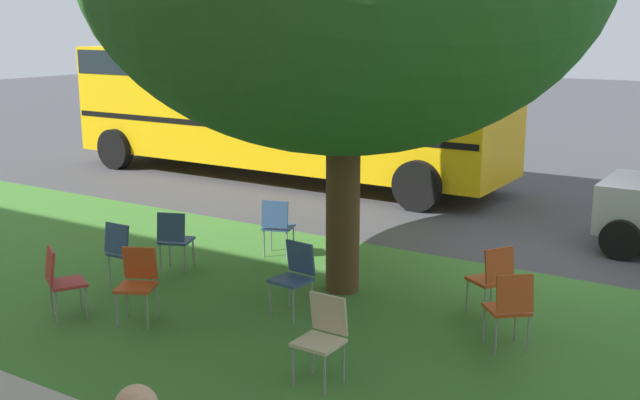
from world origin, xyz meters
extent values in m
plane|color=#424247|center=(0.00, 0.00, 0.00)|extent=(80.00, 80.00, 0.00)
cube|color=#3D752D|center=(0.00, 3.20, 0.00)|extent=(48.00, 6.00, 0.01)
cylinder|color=brown|center=(1.80, 2.27, 1.34)|extent=(0.44, 0.44, 2.68)
cube|color=#C64C1E|center=(-0.63, 2.91, 0.44)|extent=(0.58, 0.58, 0.04)
cube|color=#C64C1E|center=(-0.75, 3.05, 0.68)|extent=(0.36, 0.33, 0.40)
cylinder|color=gray|center=(-0.65, 2.67, 0.21)|extent=(0.02, 0.02, 0.42)
cylinder|color=gray|center=(-0.38, 2.90, 0.21)|extent=(0.02, 0.02, 0.42)
cylinder|color=gray|center=(-0.88, 2.92, 0.21)|extent=(0.02, 0.02, 0.42)
cylinder|color=gray|center=(-0.61, 3.16, 0.21)|extent=(0.02, 0.02, 0.42)
cube|color=#335184|center=(1.86, 3.38, 0.44)|extent=(0.46, 0.44, 0.04)
cube|color=#335184|center=(1.84, 3.20, 0.68)|extent=(0.41, 0.13, 0.40)
cylinder|color=gray|center=(2.05, 3.53, 0.21)|extent=(0.02, 0.02, 0.42)
cylinder|color=gray|center=(1.70, 3.57, 0.21)|extent=(0.02, 0.02, 0.42)
cylinder|color=gray|center=(2.02, 3.19, 0.21)|extent=(0.02, 0.02, 0.42)
cylinder|color=gray|center=(1.66, 3.23, 0.21)|extent=(0.02, 0.02, 0.42)
cube|color=#335184|center=(4.20, 2.83, 0.44)|extent=(0.54, 0.53, 0.04)
cube|color=#335184|center=(4.13, 2.99, 0.68)|extent=(0.40, 0.23, 0.40)
cylinder|color=gray|center=(4.09, 2.60, 0.21)|extent=(0.02, 0.02, 0.42)
cylinder|color=gray|center=(4.43, 2.73, 0.21)|extent=(0.02, 0.02, 0.42)
cylinder|color=gray|center=(3.97, 2.92, 0.21)|extent=(0.02, 0.02, 0.42)
cylinder|color=gray|center=(4.30, 3.05, 0.21)|extent=(0.02, 0.02, 0.42)
cube|color=#B7332D|center=(4.03, 4.87, 0.44)|extent=(0.56, 0.55, 0.04)
cube|color=#B7332D|center=(4.11, 5.03, 0.68)|extent=(0.39, 0.27, 0.40)
cylinder|color=gray|center=(3.79, 4.81, 0.21)|extent=(0.02, 0.02, 0.42)
cylinder|color=gray|center=(4.10, 4.63, 0.21)|extent=(0.02, 0.02, 0.42)
cylinder|color=gray|center=(3.95, 5.11, 0.21)|extent=(0.02, 0.02, 0.42)
cylinder|color=gray|center=(4.27, 4.93, 0.21)|extent=(0.02, 0.02, 0.42)
cube|color=#335184|center=(3.41, 1.45, 0.44)|extent=(0.52, 0.51, 0.04)
cube|color=#335184|center=(3.35, 1.63, 0.68)|extent=(0.41, 0.21, 0.40)
cylinder|color=gray|center=(3.29, 1.24, 0.21)|extent=(0.02, 0.02, 0.42)
cylinder|color=gray|center=(3.63, 1.35, 0.21)|extent=(0.02, 0.02, 0.42)
cylinder|color=gray|center=(3.18, 1.56, 0.21)|extent=(0.02, 0.02, 0.42)
cylinder|color=gray|center=(3.52, 1.67, 0.21)|extent=(0.02, 0.02, 0.42)
cube|color=#C64C1E|center=(-0.13, 2.10, 0.44)|extent=(0.56, 0.57, 0.04)
cube|color=#C64C1E|center=(-0.28, 2.20, 0.68)|extent=(0.28, 0.38, 0.40)
cylinder|color=gray|center=(-0.08, 1.86, 0.21)|extent=(0.02, 0.02, 0.42)
cylinder|color=gray|center=(0.11, 2.17, 0.21)|extent=(0.02, 0.02, 0.42)
cylinder|color=gray|center=(-0.37, 2.04, 0.21)|extent=(0.02, 0.02, 0.42)
cylinder|color=gray|center=(-0.18, 2.35, 0.21)|extent=(0.02, 0.02, 0.42)
cube|color=#C64C1E|center=(3.23, 4.54, 0.44)|extent=(0.56, 0.55, 0.04)
cube|color=#C64C1E|center=(3.31, 4.38, 0.68)|extent=(0.39, 0.26, 0.40)
cylinder|color=gray|center=(3.32, 4.78, 0.21)|extent=(0.02, 0.02, 0.42)
cylinder|color=gray|center=(3.00, 4.61, 0.21)|extent=(0.02, 0.02, 0.42)
cylinder|color=gray|center=(3.47, 4.47, 0.21)|extent=(0.02, 0.02, 0.42)
cylinder|color=gray|center=(3.15, 4.31, 0.21)|extent=(0.02, 0.02, 0.42)
cube|color=#335184|center=(4.33, 3.62, 0.44)|extent=(0.43, 0.41, 0.04)
cube|color=#335184|center=(4.32, 3.80, 0.68)|extent=(0.40, 0.09, 0.40)
cylinder|color=gray|center=(4.15, 3.45, 0.21)|extent=(0.02, 0.02, 0.42)
cylinder|color=gray|center=(4.51, 3.46, 0.21)|extent=(0.02, 0.02, 0.42)
cylinder|color=gray|center=(4.15, 3.79, 0.21)|extent=(0.02, 0.02, 0.42)
cylinder|color=gray|center=(4.51, 3.80, 0.21)|extent=(0.02, 0.02, 0.42)
cube|color=beige|center=(0.60, 4.74, 0.44)|extent=(0.43, 0.41, 0.04)
cube|color=beige|center=(0.59, 4.56, 0.68)|extent=(0.40, 0.09, 0.40)
cylinder|color=gray|center=(0.78, 4.91, 0.21)|extent=(0.02, 0.02, 0.42)
cylinder|color=gray|center=(0.42, 4.91, 0.21)|extent=(0.02, 0.02, 0.42)
cylinder|color=gray|center=(0.77, 4.57, 0.21)|extent=(0.02, 0.02, 0.42)
cylinder|color=gray|center=(0.41, 4.57, 0.21)|extent=(0.02, 0.02, 0.42)
cylinder|color=black|center=(-0.99, -1.09, 0.30)|extent=(0.60, 0.18, 0.60)
cube|color=yellow|center=(6.86, -3.50, 1.63)|extent=(10.40, 2.44, 2.50)
cube|color=black|center=(6.86, -3.50, 1.28)|extent=(10.30, 2.46, 0.12)
cube|color=black|center=(6.86, -3.50, 2.53)|extent=(10.30, 2.46, 0.56)
cylinder|color=black|center=(10.86, -2.24, 0.48)|extent=(0.96, 0.28, 0.96)
cylinder|color=black|center=(10.86, -4.76, 0.48)|extent=(0.96, 0.28, 0.96)
cylinder|color=black|center=(2.86, -2.24, 0.48)|extent=(0.96, 0.28, 0.96)
cylinder|color=black|center=(2.86, -4.76, 0.48)|extent=(0.96, 0.28, 0.96)
camera|label=1|loc=(-3.08, 10.50, 3.42)|focal=43.01mm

